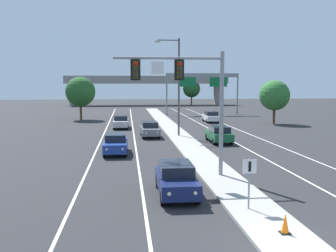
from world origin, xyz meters
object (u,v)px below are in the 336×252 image
median_sign_post (249,176)px  overhead_signal_mast (188,88)px  highway_sign_gantry (203,80)px  tree_far_right_c (192,89)px  car_oncoming_grey (150,129)px  car_receding_white (211,117)px  tree_far_left_a (80,92)px  car_oncoming_blue (116,143)px  tree_far_right_a (275,95)px  car_oncoming_silver (121,122)px  traffic_cone_median_nose (285,224)px  car_oncoming_navy (176,179)px  car_receding_green (219,134)px  street_lamp_median (177,81)px

median_sign_post → overhead_signal_mast: bearing=105.0°
highway_sign_gantry → tree_far_right_c: size_ratio=2.03×
car_oncoming_grey → car_receding_white: size_ratio=1.00×
tree_far_left_a → car_oncoming_blue: bearing=-78.4°
overhead_signal_mast → tree_far_right_a: (16.85, 29.28, -1.34)m
car_oncoming_grey → tree_far_right_a: 21.51m
car_oncoming_silver → tree_far_right_a: (21.08, 3.24, 3.13)m
median_sign_post → car_oncoming_silver: 32.81m
car_oncoming_blue → car_oncoming_grey: 9.99m
traffic_cone_median_nose → highway_sign_gantry: 56.21m
tree_far_left_a → tree_far_right_a: size_ratio=1.10×
car_oncoming_blue → car_oncoming_grey: (3.27, 9.44, 0.00)m
car_oncoming_navy → tree_far_left_a: 43.02m
car_oncoming_blue → tree_far_right_c: tree_far_right_c is taller
car_oncoming_blue → car_oncoming_silver: bearing=89.4°
overhead_signal_mast → car_oncoming_silver: overhead_signal_mast is taller
highway_sign_gantry → tree_far_right_a: (6.72, -17.03, -2.22)m
tree_far_right_a → car_oncoming_silver: bearing=-171.3°
median_sign_post → tree_far_left_a: size_ratio=0.33×
car_receding_green → tree_far_right_a: tree_far_right_a is taller
car_oncoming_silver → traffic_cone_median_nose: car_oncoming_silver is taller
car_oncoming_navy → car_receding_white: (9.73, 35.79, 0.00)m
car_oncoming_blue → car_receding_white: size_ratio=1.00×
tree_far_left_a → street_lamp_median: bearing=-59.6°
overhead_signal_mast → car_receding_white: overhead_signal_mast is taller
highway_sign_gantry → tree_far_right_a: bearing=-68.5°
highway_sign_gantry → tree_far_right_c: (3.44, 31.82, -1.90)m
car_oncoming_silver → tree_far_right_c: 55.15m
car_receding_green → highway_sign_gantry: 33.89m
car_receding_green → tree_far_right_a: bearing=53.8°
overhead_signal_mast → car_oncoming_silver: 26.75m
car_oncoming_grey → car_receding_white: (9.75, 14.54, 0.00)m
traffic_cone_median_nose → highway_sign_gantry: size_ratio=0.06×
car_receding_green → tree_far_left_a: bearing=121.9°
car_oncoming_grey → car_receding_white: same height
car_oncoming_navy → car_oncoming_grey: same height
overhead_signal_mast → tree_far_right_c: size_ratio=1.10×
car_oncoming_grey → tree_far_right_a: (17.98, 11.39, 3.13)m
car_oncoming_grey → car_oncoming_silver: bearing=110.8°
car_receding_green → tree_far_right_a: size_ratio=0.74×
traffic_cone_median_nose → tree_far_right_c: size_ratio=0.11×
car_receding_green → tree_far_right_a: 20.14m
median_sign_post → car_oncoming_navy: bearing=134.0°
traffic_cone_median_nose → tree_far_left_a: size_ratio=0.11×
tree_far_right_c → car_oncoming_navy: bearing=-100.2°
overhead_signal_mast → tree_far_right_c: overhead_signal_mast is taller
overhead_signal_mast → car_oncoming_silver: (-4.22, 26.03, -4.47)m
traffic_cone_median_nose → tree_far_right_a: 41.20m
street_lamp_median → car_receding_green: (3.45, -4.40, -4.97)m
street_lamp_median → tree_far_right_c: street_lamp_median is taller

